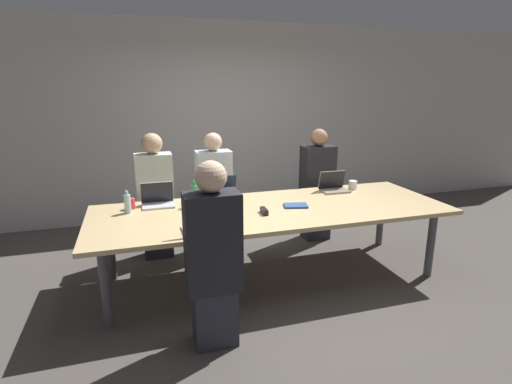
{
  "coord_description": "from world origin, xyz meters",
  "views": [
    {
      "loc": [
        -1.26,
        -3.55,
        1.94
      ],
      "look_at": [
        -0.14,
        0.1,
        0.9
      ],
      "focal_mm": 28.0,
      "sensor_mm": 36.0,
      "label": 1
    }
  ],
  "objects_px": {
    "bottle_far_midleft": "(195,195)",
    "bottle_near_left": "(225,212)",
    "laptop_far_midleft": "(220,194)",
    "person_far_midleft": "(214,195)",
    "bottle_far_left": "(128,203)",
    "person_near_left": "(213,258)",
    "cup_far_left": "(131,204)",
    "person_far_left": "(156,198)",
    "laptop_far_right": "(333,185)",
    "person_far_right": "(317,187)",
    "cup_far_right": "(353,185)",
    "laptop_near_left": "(201,224)",
    "stapler": "(264,211)",
    "cup_near_left": "(227,220)",
    "laptop_far_left": "(158,199)"
  },
  "relations": [
    {
      "from": "person_far_midleft",
      "to": "laptop_far_right",
      "type": "bearing_deg",
      "value": -20.31
    },
    {
      "from": "cup_far_right",
      "to": "laptop_near_left",
      "type": "relative_size",
      "value": 0.33
    },
    {
      "from": "laptop_far_midleft",
      "to": "laptop_far_right",
      "type": "distance_m",
      "value": 1.32
    },
    {
      "from": "person_near_left",
      "to": "bottle_far_midleft",
      "type": "bearing_deg",
      "value": -92.32
    },
    {
      "from": "person_far_left",
      "to": "person_far_midleft",
      "type": "xyz_separation_m",
      "value": [
        0.67,
        -0.01,
        -0.01
      ]
    },
    {
      "from": "bottle_far_left",
      "to": "bottle_far_midleft",
      "type": "distance_m",
      "value": 0.64
    },
    {
      "from": "laptop_far_midleft",
      "to": "person_far_midleft",
      "type": "height_order",
      "value": "person_far_midleft"
    },
    {
      "from": "laptop_far_midleft",
      "to": "bottle_far_midleft",
      "type": "distance_m",
      "value": 0.31
    },
    {
      "from": "cup_far_right",
      "to": "laptop_near_left",
      "type": "height_order",
      "value": "laptop_near_left"
    },
    {
      "from": "person_near_left",
      "to": "cup_far_right",
      "type": "bearing_deg",
      "value": -145.77
    },
    {
      "from": "laptop_far_left",
      "to": "cup_far_right",
      "type": "distance_m",
      "value": 2.21
    },
    {
      "from": "bottle_far_midleft",
      "to": "person_near_left",
      "type": "xyz_separation_m",
      "value": [
        -0.05,
        -1.17,
        -0.17
      ]
    },
    {
      "from": "laptop_far_left",
      "to": "bottle_far_midleft",
      "type": "xyz_separation_m",
      "value": [
        0.35,
        -0.14,
        0.05
      ]
    },
    {
      "from": "person_far_midleft",
      "to": "laptop_far_right",
      "type": "xyz_separation_m",
      "value": [
        1.29,
        -0.48,
        0.14
      ]
    },
    {
      "from": "person_near_left",
      "to": "cup_far_left",
      "type": "bearing_deg",
      "value": -65.84
    },
    {
      "from": "bottle_far_left",
      "to": "laptop_far_midleft",
      "type": "relative_size",
      "value": 0.6
    },
    {
      "from": "bottle_far_left",
      "to": "bottle_far_midleft",
      "type": "height_order",
      "value": "bottle_far_midleft"
    },
    {
      "from": "person_far_left",
      "to": "bottle_near_left",
      "type": "relative_size",
      "value": 6.85
    },
    {
      "from": "person_far_right",
      "to": "person_far_midleft",
      "type": "bearing_deg",
      "value": 179.53
    },
    {
      "from": "person_far_midleft",
      "to": "person_far_right",
      "type": "bearing_deg",
      "value": -0.47
    },
    {
      "from": "laptop_far_right",
      "to": "bottle_far_left",
      "type": "bearing_deg",
      "value": -175.99
    },
    {
      "from": "person_far_left",
      "to": "stapler",
      "type": "xyz_separation_m",
      "value": [
        0.94,
        -1.04,
        0.08
      ]
    },
    {
      "from": "person_far_left",
      "to": "bottle_far_midleft",
      "type": "relative_size",
      "value": 5.43
    },
    {
      "from": "cup_far_left",
      "to": "bottle_far_midleft",
      "type": "relative_size",
      "value": 0.4
    },
    {
      "from": "person_far_right",
      "to": "laptop_near_left",
      "type": "height_order",
      "value": "person_far_right"
    },
    {
      "from": "stapler",
      "to": "cup_far_right",
      "type": "bearing_deg",
      "value": 25.98
    },
    {
      "from": "person_far_right",
      "to": "bottle_far_left",
      "type": "bearing_deg",
      "value": -164.63
    },
    {
      "from": "laptop_far_midleft",
      "to": "person_far_right",
      "type": "relative_size",
      "value": 0.26
    },
    {
      "from": "person_far_left",
      "to": "laptop_far_left",
      "type": "bearing_deg",
      "value": -89.96
    },
    {
      "from": "laptop_far_midleft",
      "to": "laptop_near_left",
      "type": "height_order",
      "value": "laptop_near_left"
    },
    {
      "from": "cup_near_left",
      "to": "bottle_far_left",
      "type": "bearing_deg",
      "value": 142.52
    },
    {
      "from": "laptop_far_midleft",
      "to": "cup_near_left",
      "type": "bearing_deg",
      "value": -98.07
    },
    {
      "from": "bottle_far_left",
      "to": "person_near_left",
      "type": "relative_size",
      "value": 0.15
    },
    {
      "from": "cup_far_left",
      "to": "bottle_far_midleft",
      "type": "bearing_deg",
      "value": -8.95
    },
    {
      "from": "laptop_far_left",
      "to": "cup_far_right",
      "type": "bearing_deg",
      "value": -0.34
    },
    {
      "from": "bottle_near_left",
      "to": "laptop_far_right",
      "type": "bearing_deg",
      "value": 25.62
    },
    {
      "from": "person_far_right",
      "to": "stapler",
      "type": "xyz_separation_m",
      "value": [
        -1.04,
        -1.02,
        0.09
      ]
    },
    {
      "from": "stapler",
      "to": "cup_far_left",
      "type": "bearing_deg",
      "value": 158.8
    },
    {
      "from": "bottle_far_midleft",
      "to": "laptop_far_midleft",
      "type": "bearing_deg",
      "value": 23.51
    },
    {
      "from": "bottle_far_midleft",
      "to": "laptop_far_right",
      "type": "distance_m",
      "value": 1.61
    },
    {
      "from": "person_far_left",
      "to": "laptop_far_right",
      "type": "distance_m",
      "value": 2.02
    },
    {
      "from": "stapler",
      "to": "bottle_far_midleft",
      "type": "bearing_deg",
      "value": 146.36
    },
    {
      "from": "bottle_far_midleft",
      "to": "bottle_near_left",
      "type": "height_order",
      "value": "bottle_far_midleft"
    },
    {
      "from": "cup_far_left",
      "to": "laptop_near_left",
      "type": "height_order",
      "value": "laptop_near_left"
    },
    {
      "from": "laptop_far_left",
      "to": "laptop_far_midleft",
      "type": "bearing_deg",
      "value": -1.4
    },
    {
      "from": "person_far_midleft",
      "to": "bottle_far_left",
      "type": "bearing_deg",
      "value": -146.43
    },
    {
      "from": "person_far_midleft",
      "to": "laptop_near_left",
      "type": "relative_size",
      "value": 4.59
    },
    {
      "from": "cup_far_right",
      "to": "bottle_far_midleft",
      "type": "bearing_deg",
      "value": -176.09
    },
    {
      "from": "cup_far_right",
      "to": "person_near_left",
      "type": "xyz_separation_m",
      "value": [
        -1.9,
        -1.3,
        -0.1
      ]
    },
    {
      "from": "laptop_far_midleft",
      "to": "cup_near_left",
      "type": "height_order",
      "value": "laptop_far_midleft"
    }
  ]
}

